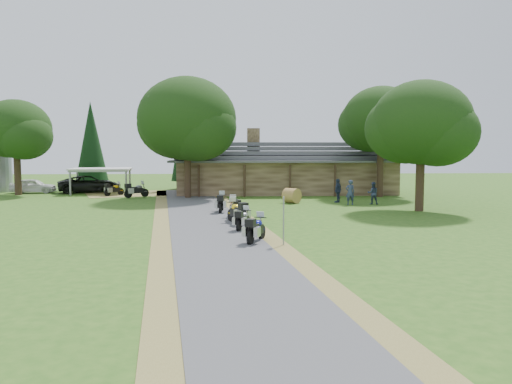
{
  "coord_description": "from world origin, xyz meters",
  "views": [
    {
      "loc": [
        0.96,
        -24.04,
        4.24
      ],
      "look_at": [
        2.37,
        6.11,
        1.6
      ],
      "focal_mm": 35.0,
      "sensor_mm": 36.0,
      "label": 1
    }
  ],
  "objects_px": {
    "carport": "(101,181)",
    "car_white_sedan": "(33,184)",
    "car_dark_suv": "(89,180)",
    "motorcycle_row_a": "(256,228)",
    "motorcycle_carport_b": "(137,189)",
    "motorcycle_row_e": "(221,202)",
    "hay_bale": "(292,196)",
    "motorcycle_row_c": "(237,211)",
    "motorcycle_carport_a": "(114,189)",
    "motorcycle_row_d": "(234,207)",
    "lodge": "(285,167)",
    "motorcycle_row_b": "(243,218)"
  },
  "relations": [
    {
      "from": "motorcycle_row_d",
      "to": "motorcycle_row_e",
      "type": "bearing_deg",
      "value": 4.62
    },
    {
      "from": "lodge",
      "to": "motorcycle_row_b",
      "type": "xyz_separation_m",
      "value": [
        -4.5,
        -22.18,
        -1.86
      ]
    },
    {
      "from": "carport",
      "to": "car_dark_suv",
      "type": "xyz_separation_m",
      "value": [
        -1.41,
        1.09,
        0.02
      ]
    },
    {
      "from": "carport",
      "to": "motorcycle_carport_b",
      "type": "bearing_deg",
      "value": -51.17
    },
    {
      "from": "motorcycle_row_b",
      "to": "motorcycle_row_d",
      "type": "xyz_separation_m",
      "value": [
        -0.44,
        4.08,
        0.1
      ]
    },
    {
      "from": "motorcycle_carport_b",
      "to": "carport",
      "type": "bearing_deg",
      "value": 93.94
    },
    {
      "from": "hay_bale",
      "to": "motorcycle_row_d",
      "type": "bearing_deg",
      "value": -118.04
    },
    {
      "from": "motorcycle_row_b",
      "to": "motorcycle_carport_b",
      "type": "distance_m",
      "value": 19.73
    },
    {
      "from": "motorcycle_carport_b",
      "to": "hay_bale",
      "type": "xyz_separation_m",
      "value": [
        12.92,
        -5.12,
        -0.12
      ]
    },
    {
      "from": "hay_bale",
      "to": "motorcycle_row_b",
      "type": "bearing_deg",
      "value": -107.91
    },
    {
      "from": "car_dark_suv",
      "to": "motorcycle_carport_a",
      "type": "distance_m",
      "value": 4.74
    },
    {
      "from": "car_white_sedan",
      "to": "motorcycle_row_a",
      "type": "distance_m",
      "value": 32.71
    },
    {
      "from": "motorcycle_row_c",
      "to": "hay_bale",
      "type": "xyz_separation_m",
      "value": [
        4.34,
        10.4,
        -0.14
      ]
    },
    {
      "from": "motorcycle_row_a",
      "to": "hay_bale",
      "type": "xyz_separation_m",
      "value": [
        3.52,
        15.99,
        -0.07
      ]
    },
    {
      "from": "motorcycle_row_d",
      "to": "motorcycle_carport_a",
      "type": "relative_size",
      "value": 1.11
    },
    {
      "from": "motorcycle_row_b",
      "to": "hay_bale",
      "type": "height_order",
      "value": "motorcycle_row_b"
    },
    {
      "from": "motorcycle_row_d",
      "to": "hay_bale",
      "type": "height_order",
      "value": "motorcycle_row_d"
    },
    {
      "from": "car_white_sedan",
      "to": "car_dark_suv",
      "type": "height_order",
      "value": "car_dark_suv"
    },
    {
      "from": "motorcycle_row_c",
      "to": "motorcycle_row_d",
      "type": "relative_size",
      "value": 1.04
    },
    {
      "from": "motorcycle_row_d",
      "to": "motorcycle_row_e",
      "type": "xyz_separation_m",
      "value": [
        -0.87,
        3.21,
        -0.02
      ]
    },
    {
      "from": "lodge",
      "to": "motorcycle_row_d",
      "type": "relative_size",
      "value": 10.59
    },
    {
      "from": "hay_bale",
      "to": "car_white_sedan",
      "type": "bearing_deg",
      "value": 157.26
    },
    {
      "from": "motorcycle_row_a",
      "to": "hay_bale",
      "type": "height_order",
      "value": "motorcycle_row_a"
    },
    {
      "from": "motorcycle_row_c",
      "to": "motorcycle_carport_a",
      "type": "xyz_separation_m",
      "value": [
        -10.92,
        17.33,
        -0.1
      ]
    },
    {
      "from": "carport",
      "to": "car_white_sedan",
      "type": "xyz_separation_m",
      "value": [
        -6.53,
        0.54,
        -0.32
      ]
    },
    {
      "from": "motorcycle_row_a",
      "to": "motorcycle_row_d",
      "type": "distance_m",
      "value": 7.64
    },
    {
      "from": "motorcycle_carport_a",
      "to": "hay_bale",
      "type": "bearing_deg",
      "value": -73.44
    },
    {
      "from": "lodge",
      "to": "car_white_sedan",
      "type": "relative_size",
      "value": 4.07
    },
    {
      "from": "motorcycle_row_e",
      "to": "motorcycle_row_a",
      "type": "bearing_deg",
      "value": -166.95
    },
    {
      "from": "lodge",
      "to": "car_dark_suv",
      "type": "relative_size",
      "value": 3.38
    },
    {
      "from": "motorcycle_row_c",
      "to": "motorcycle_row_e",
      "type": "xyz_separation_m",
      "value": [
        -1.01,
        5.19,
        -0.05
      ]
    },
    {
      "from": "motorcycle_row_e",
      "to": "motorcycle_row_d",
      "type": "bearing_deg",
      "value": -161.43
    },
    {
      "from": "motorcycle_row_d",
      "to": "hay_bale",
      "type": "xyz_separation_m",
      "value": [
        4.48,
        8.41,
        -0.11
      ]
    },
    {
      "from": "car_white_sedan",
      "to": "car_dark_suv",
      "type": "distance_m",
      "value": 5.16
    },
    {
      "from": "motorcycle_row_a",
      "to": "motorcycle_row_d",
      "type": "relative_size",
      "value": 0.94
    },
    {
      "from": "motorcycle_row_c",
      "to": "motorcycle_carport_b",
      "type": "relative_size",
      "value": 1.02
    },
    {
      "from": "motorcycle_row_d",
      "to": "motorcycle_carport_b",
      "type": "xyz_separation_m",
      "value": [
        -8.44,
        13.53,
        0.01
      ]
    },
    {
      "from": "motorcycle_carport_b",
      "to": "car_white_sedan",
      "type": "bearing_deg",
      "value": 115.61
    },
    {
      "from": "carport",
      "to": "car_white_sedan",
      "type": "bearing_deg",
      "value": 169.86
    },
    {
      "from": "motorcycle_row_b",
      "to": "motorcycle_carport_a",
      "type": "distance_m",
      "value": 22.45
    },
    {
      "from": "motorcycle_carport_a",
      "to": "motorcycle_carport_b",
      "type": "bearing_deg",
      "value": -86.8
    },
    {
      "from": "motorcycle_row_e",
      "to": "hay_bale",
      "type": "bearing_deg",
      "value": -42.36
    },
    {
      "from": "car_dark_suv",
      "to": "motorcycle_row_a",
      "type": "bearing_deg",
      "value": -169.43
    },
    {
      "from": "motorcycle_row_a",
      "to": "motorcycle_row_e",
      "type": "height_order",
      "value": "motorcycle_row_e"
    },
    {
      "from": "car_dark_suv",
      "to": "motorcycle_row_b",
      "type": "relative_size",
      "value": 3.65
    },
    {
      "from": "carport",
      "to": "motorcycle_row_b",
      "type": "height_order",
      "value": "carport"
    },
    {
      "from": "motorcycle_carport_a",
      "to": "motorcycle_row_e",
      "type": "bearing_deg",
      "value": -99.76
    },
    {
      "from": "motorcycle_row_c",
      "to": "hay_bale",
      "type": "bearing_deg",
      "value": -46.53
    },
    {
      "from": "motorcycle_row_c",
      "to": "motorcycle_carport_a",
      "type": "distance_m",
      "value": 20.49
    },
    {
      "from": "car_dark_suv",
      "to": "hay_bale",
      "type": "xyz_separation_m",
      "value": [
        18.43,
        -10.42,
        -0.63
      ]
    }
  ]
}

